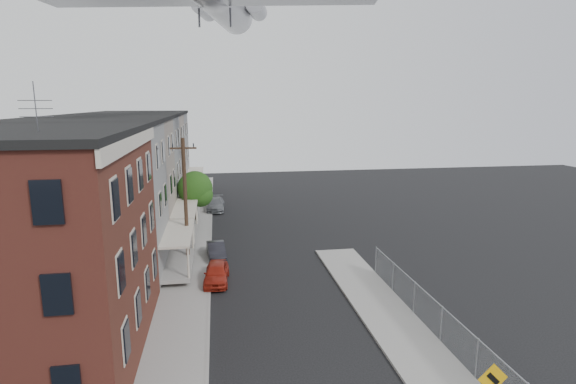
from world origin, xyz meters
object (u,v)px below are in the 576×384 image
Objects in this scene: street_tree at (197,190)px; car_far at (216,204)px; car_near at (216,273)px; utility_pole at (185,200)px; car_mid at (216,250)px.

car_far is at bearing 74.92° from street_tree.
car_far is at bearing 94.11° from car_near.
utility_pole is 16.75m from car_far.
car_far is (2.00, 16.13, -4.02)m from utility_pole.
utility_pole is 1.73× the size of street_tree.
utility_pole is 4.64m from car_mid.
street_tree is (0.33, 9.92, -1.22)m from utility_pole.
car_far is at bearing 82.93° from utility_pole.
car_near is 1.07× the size of car_mid.
car_mid is 15.27m from car_far.
utility_pole is 2.56× the size of car_mid.
street_tree reaches higher than car_near.
car_near is 19.96m from car_far.
car_mid is at bearing 23.28° from utility_pole.
car_far reaches higher than car_mid.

